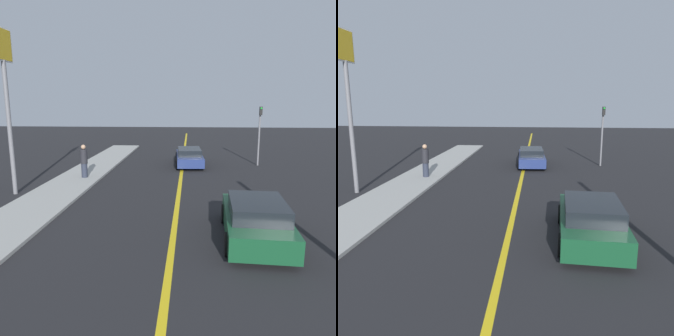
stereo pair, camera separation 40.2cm
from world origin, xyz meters
TOP-DOWN VIEW (x-y plane):
  - road_center_line at (0.00, 18.00)m, footprint 0.20×60.00m
  - sidewalk_left at (-5.74, 16.78)m, footprint 2.54×33.57m
  - car_near_right_lane at (2.57, 11.88)m, footprint 2.18×4.29m
  - car_ahead_center at (0.46, 24.17)m, footprint 2.03×4.64m
  - pedestrian_mid_group at (-5.37, 19.58)m, footprint 0.39×0.39m
  - traffic_light at (5.14, 24.40)m, footprint 0.18×0.40m
  - roadside_sign at (-7.69, 16.42)m, footprint 0.20×1.46m

SIDE VIEW (x-z plane):
  - road_center_line at x=0.00m, z-range 0.00..0.01m
  - sidewalk_left at x=-5.74m, z-range 0.00..0.11m
  - car_ahead_center at x=0.46m, z-range 0.00..1.19m
  - car_near_right_lane at x=2.57m, z-range -0.01..1.29m
  - pedestrian_mid_group at x=-5.37m, z-range 0.11..1.95m
  - traffic_light at x=5.14m, z-range 0.46..4.42m
  - roadside_sign at x=-7.69m, z-range 1.57..8.99m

